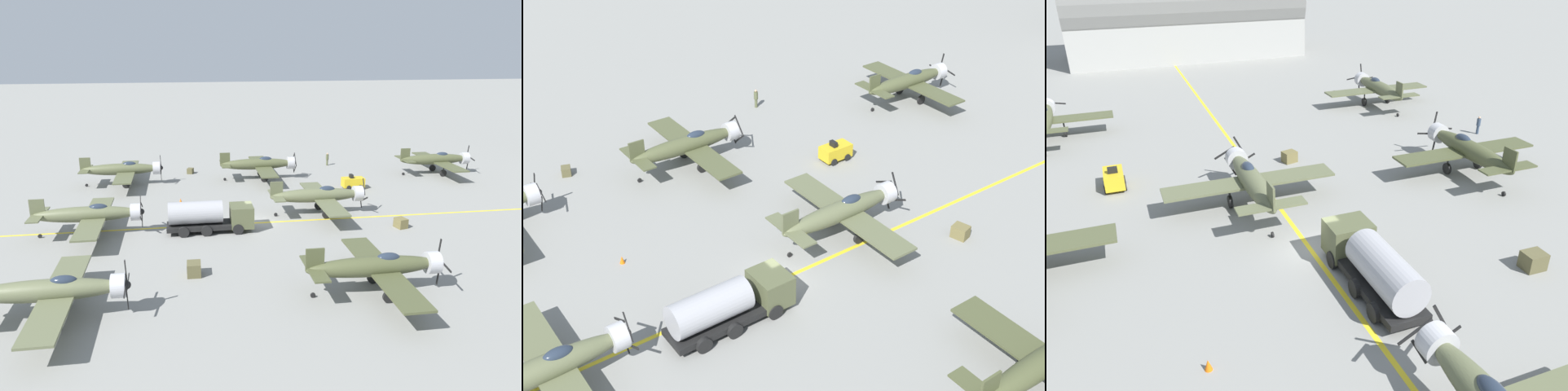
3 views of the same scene
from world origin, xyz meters
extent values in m
plane|color=gray|center=(0.00, 0.00, 0.00)|extent=(400.00, 400.00, 0.00)
cube|color=yellow|center=(0.00, 0.00, 0.00)|extent=(0.30, 160.00, 0.01)
ellipsoid|color=#5D6243|center=(16.09, -15.76, 2.05)|extent=(1.50, 9.50, 1.42)
cylinder|color=#B7B7BC|center=(16.09, -11.31, 2.05)|extent=(1.58, 0.90, 1.58)
ellipsoid|color=#232D3D|center=(16.09, -14.62, 2.61)|extent=(0.80, 1.70, 0.76)
cube|color=#5D6243|center=(16.09, -15.00, 1.71)|extent=(12.00, 2.10, 0.16)
sphere|color=black|center=(16.09, -10.81, 2.05)|extent=(0.56, 0.56, 0.56)
cube|color=black|center=(16.95, -10.81, 2.21)|extent=(1.75, 0.06, 0.45)
cube|color=black|center=(15.93, -10.81, 2.91)|extent=(0.45, 0.06, 1.75)
cube|color=black|center=(15.23, -10.81, 1.89)|extent=(1.75, 0.06, 0.45)
cube|color=black|center=(16.25, -10.81, 1.19)|extent=(0.45, 0.06, 1.75)
cylinder|color=black|center=(14.59, -15.00, 1.08)|extent=(0.14, 0.14, 1.26)
cylinder|color=black|center=(14.59, -15.00, 0.45)|extent=(0.22, 0.90, 0.90)
cylinder|color=black|center=(17.59, -15.00, 1.08)|extent=(0.14, 0.14, 1.26)
cylinder|color=black|center=(17.59, -15.00, 0.45)|extent=(0.22, 0.90, 0.90)
ellipsoid|color=#5B6041|center=(-1.68, 6.36, 2.05)|extent=(1.50, 9.50, 1.42)
cylinder|color=#B7B7BC|center=(-1.68, 10.81, 2.05)|extent=(1.58, 0.90, 1.58)
ellipsoid|color=#232D3D|center=(-1.68, 7.50, 2.61)|extent=(0.80, 1.70, 0.76)
cube|color=#5B6041|center=(-1.68, 7.12, 1.71)|extent=(12.00, 2.10, 0.16)
cube|color=#5B6041|center=(-1.68, 2.27, 2.20)|extent=(4.40, 1.10, 0.12)
cube|color=#5B6041|center=(-1.68, 2.27, 2.85)|extent=(0.14, 1.30, 1.60)
sphere|color=black|center=(-1.68, 11.31, 2.05)|extent=(0.56, 0.56, 0.56)
cube|color=black|center=(-1.30, 11.31, 2.83)|extent=(0.90, 0.06, 1.63)
cube|color=black|center=(-2.47, 11.31, 2.44)|extent=(1.63, 0.06, 0.90)
cube|color=black|center=(-2.07, 11.31, 1.27)|extent=(0.90, 0.06, 1.63)
cube|color=black|center=(-0.90, 11.31, 1.66)|extent=(1.63, 0.06, 0.90)
cylinder|color=black|center=(-3.18, 7.12, 1.08)|extent=(0.14, 0.14, 1.26)
cylinder|color=black|center=(-3.18, 7.12, 0.45)|extent=(0.22, 0.90, 0.90)
cylinder|color=black|center=(-0.18, 7.12, 1.08)|extent=(0.14, 0.14, 1.26)
cylinder|color=black|center=(-0.18, 7.12, 0.45)|extent=(0.22, 0.90, 0.90)
cylinder|color=black|center=(-1.68, 2.21, 0.18)|extent=(0.12, 0.36, 0.36)
ellipsoid|color=#4B5031|center=(-15.84, 26.42, 2.05)|extent=(1.50, 9.50, 1.42)
cylinder|color=#B7B7BC|center=(-15.84, 30.87, 2.05)|extent=(1.58, 0.90, 1.58)
ellipsoid|color=#232D3D|center=(-15.84, 27.56, 2.61)|extent=(0.80, 1.70, 0.76)
cube|color=#4B5031|center=(-15.84, 27.18, 1.71)|extent=(12.00, 2.10, 0.16)
cube|color=#4B5031|center=(-15.84, 22.33, 2.20)|extent=(4.40, 1.10, 0.12)
cube|color=#4B5031|center=(-15.84, 22.33, 2.85)|extent=(0.14, 1.30, 1.60)
sphere|color=black|center=(-15.84, 31.37, 2.05)|extent=(0.56, 0.56, 0.56)
cube|color=black|center=(-15.69, 31.37, 1.19)|extent=(0.43, 0.06, 1.75)
cube|color=black|center=(-14.98, 31.37, 2.20)|extent=(1.75, 0.06, 0.43)
cube|color=black|center=(-15.98, 31.37, 2.91)|extent=(0.43, 0.06, 1.75)
cube|color=black|center=(-16.70, 31.37, 1.90)|extent=(1.75, 0.06, 0.43)
cylinder|color=black|center=(-17.34, 27.18, 1.08)|extent=(0.14, 0.14, 1.26)
cylinder|color=black|center=(-17.34, 27.18, 0.45)|extent=(0.22, 0.90, 0.90)
cylinder|color=black|center=(-14.34, 27.18, 1.08)|extent=(0.14, 0.14, 1.26)
cylinder|color=black|center=(-14.34, 27.18, 0.45)|extent=(0.22, 0.90, 0.90)
cylinder|color=black|center=(-15.84, 22.27, 0.18)|extent=(0.12, 0.36, 0.36)
ellipsoid|color=#53583A|center=(-16.45, -14.61, 2.05)|extent=(1.50, 9.50, 1.42)
cylinder|color=#B7B7BC|center=(-16.45, -10.16, 2.05)|extent=(1.58, 0.90, 1.58)
ellipsoid|color=#232D3D|center=(-16.45, -13.47, 2.61)|extent=(0.80, 1.70, 0.76)
cube|color=#53583A|center=(-16.45, -13.85, 1.71)|extent=(12.00, 2.10, 0.16)
cube|color=#53583A|center=(-16.45, -18.70, 2.20)|extent=(4.40, 1.10, 0.12)
cube|color=#53583A|center=(-16.45, -18.70, 2.85)|extent=(0.14, 1.30, 1.60)
sphere|color=black|center=(-16.45, -9.66, 2.05)|extent=(0.56, 0.56, 0.56)
cube|color=black|center=(-16.82, -9.66, 2.84)|extent=(0.87, 0.06, 1.64)
cube|color=black|center=(-17.24, -9.66, 1.68)|extent=(1.64, 0.06, 0.87)
cube|color=black|center=(-16.07, -9.66, 1.26)|extent=(0.87, 0.06, 1.64)
cube|color=black|center=(-15.65, -9.66, 2.42)|extent=(1.64, 0.06, 0.87)
cylinder|color=black|center=(-17.95, -13.85, 1.08)|extent=(0.14, 0.14, 1.26)
cylinder|color=black|center=(-17.95, -13.85, 0.45)|extent=(0.22, 0.90, 0.90)
cylinder|color=black|center=(-14.95, -13.85, 1.08)|extent=(0.14, 0.14, 1.26)
cylinder|color=black|center=(-14.95, -13.85, 0.45)|extent=(0.22, 0.90, 0.90)
cylinder|color=black|center=(-16.45, -18.76, 0.18)|extent=(0.12, 0.36, 0.36)
ellipsoid|color=#4C5132|center=(-16.70, 2.49, 2.05)|extent=(1.50, 9.50, 1.42)
cylinder|color=#B7B7BC|center=(-16.70, 6.94, 2.05)|extent=(1.58, 0.90, 1.58)
ellipsoid|color=#232D3D|center=(-16.70, 3.63, 2.61)|extent=(0.80, 1.70, 0.76)
cube|color=#4C5132|center=(-16.70, 3.25, 1.71)|extent=(12.00, 2.10, 0.16)
cube|color=#4C5132|center=(-16.70, -1.60, 2.20)|extent=(4.40, 1.10, 0.12)
cube|color=#4C5132|center=(-16.70, -1.60, 2.85)|extent=(0.14, 1.30, 1.60)
sphere|color=black|center=(-16.70, 7.44, 2.05)|extent=(0.56, 0.56, 0.56)
cube|color=black|center=(-16.13, 7.44, 2.71)|extent=(1.25, 0.06, 1.42)
cube|color=black|center=(-17.36, 7.44, 2.62)|extent=(1.42, 0.06, 1.25)
cube|color=black|center=(-17.27, 7.44, 1.39)|extent=(1.25, 0.06, 1.42)
cube|color=black|center=(-16.04, 7.44, 1.48)|extent=(1.42, 0.06, 1.25)
cylinder|color=black|center=(-18.20, 3.25, 1.08)|extent=(0.14, 0.14, 1.26)
cylinder|color=black|center=(-18.20, 3.25, 0.45)|extent=(0.22, 0.90, 0.90)
cylinder|color=black|center=(-15.20, 3.25, 1.08)|extent=(0.14, 0.14, 1.26)
cylinder|color=black|center=(-15.20, 3.25, 0.45)|extent=(0.22, 0.90, 0.90)
cylinder|color=black|center=(-16.70, -1.66, 0.18)|extent=(0.12, 0.36, 0.36)
ellipsoid|color=#474C2E|center=(15.82, 5.71, 2.05)|extent=(1.50, 9.50, 1.42)
cylinder|color=#B7B7BC|center=(15.82, 10.16, 2.05)|extent=(1.57, 0.90, 1.58)
ellipsoid|color=#232D3D|center=(15.82, 6.85, 2.61)|extent=(0.80, 1.70, 0.76)
cube|color=#474C2E|center=(15.82, 6.47, 1.71)|extent=(12.00, 2.10, 0.16)
cube|color=#474C2E|center=(15.82, 1.62, 2.20)|extent=(4.40, 1.10, 0.12)
cube|color=#474C2E|center=(15.82, 1.62, 2.85)|extent=(0.14, 1.30, 1.60)
sphere|color=black|center=(15.82, 10.66, 2.05)|extent=(0.56, 0.56, 0.56)
cube|color=black|center=(15.94, 10.66, 1.18)|extent=(0.38, 0.06, 1.75)
cube|color=black|center=(16.68, 10.66, 2.17)|extent=(1.75, 0.06, 0.38)
cube|color=black|center=(15.70, 10.66, 2.92)|extent=(0.38, 0.06, 1.75)
cube|color=black|center=(14.95, 10.66, 1.93)|extent=(1.75, 0.06, 0.38)
cylinder|color=black|center=(14.32, 6.47, 1.08)|extent=(0.14, 0.14, 1.26)
cylinder|color=black|center=(14.32, 6.47, 0.45)|extent=(0.22, 0.90, 0.90)
cylinder|color=black|center=(17.32, 6.47, 1.08)|extent=(0.14, 0.14, 1.26)
cylinder|color=black|center=(17.32, 6.47, 0.45)|extent=(0.22, 0.90, 0.90)
cylinder|color=black|center=(15.82, 1.56, 0.18)|extent=(0.12, 0.36, 0.36)
ellipsoid|color=#5A5F41|center=(0.97, -15.83, 2.05)|extent=(1.50, 9.50, 1.42)
cylinder|color=#B7B7BC|center=(0.97, -11.38, 2.05)|extent=(1.58, 0.90, 1.58)
ellipsoid|color=#232D3D|center=(0.97, -14.69, 2.61)|extent=(0.80, 1.70, 0.76)
cube|color=#5A5F41|center=(0.97, -15.07, 1.71)|extent=(12.00, 2.10, 0.16)
cube|color=#5A5F41|center=(0.97, -19.92, 2.20)|extent=(4.40, 1.10, 0.12)
cube|color=#5A5F41|center=(0.97, -19.92, 2.85)|extent=(0.14, 1.30, 1.60)
sphere|color=black|center=(0.97, -10.88, 2.05)|extent=(0.56, 0.56, 0.56)
cube|color=black|center=(1.73, -10.88, 1.62)|extent=(1.60, 0.06, 0.98)
cube|color=black|center=(1.40, -10.88, 2.81)|extent=(0.98, 0.06, 1.60)
cube|color=black|center=(0.21, -10.88, 2.48)|extent=(1.60, 0.06, 0.98)
cube|color=black|center=(0.54, -10.88, 1.29)|extent=(0.98, 0.06, 1.60)
cylinder|color=black|center=(-0.53, -15.07, 1.08)|extent=(0.14, 0.14, 1.26)
cylinder|color=black|center=(-0.53, -15.07, 0.45)|extent=(0.22, 0.90, 0.90)
cylinder|color=black|center=(2.47, -15.07, 1.08)|extent=(0.14, 0.14, 1.26)
cylinder|color=black|center=(2.47, -15.07, 0.45)|extent=(0.22, 0.90, 0.90)
cylinder|color=black|center=(0.97, -19.98, 0.18)|extent=(0.12, 0.36, 0.36)
cube|color=black|center=(1.65, -4.64, 0.62)|extent=(2.25, 8.00, 0.40)
cube|color=#515638|center=(1.65, -1.68, 1.42)|extent=(2.50, 2.08, 2.00)
cylinder|color=#9E9EA3|center=(1.65, -5.96, 1.93)|extent=(2.10, 4.96, 2.10)
cylinder|color=black|center=(0.46, -2.16, 0.50)|extent=(0.30, 1.00, 1.00)
cylinder|color=black|center=(2.83, -2.16, 0.50)|extent=(0.30, 1.00, 1.00)
cylinder|color=black|center=(0.46, -5.04, 0.50)|extent=(0.30, 1.00, 1.00)
cylinder|color=black|center=(2.83, -5.04, 0.50)|extent=(0.30, 1.00, 1.00)
cylinder|color=black|center=(0.46, -7.12, 0.50)|extent=(0.30, 1.00, 1.00)
cylinder|color=black|center=(2.83, -7.12, 0.50)|extent=(0.30, 1.00, 1.00)
cube|color=gold|center=(-10.52, 13.39, 0.80)|extent=(1.40, 2.60, 1.10)
cube|color=black|center=(-10.52, 13.13, 1.57)|extent=(0.70, 0.36, 0.44)
cylinder|color=black|center=(-11.20, 14.11, 0.30)|extent=(0.20, 0.60, 0.60)
cylinder|color=black|center=(-9.83, 14.11, 0.30)|extent=(0.20, 0.60, 0.60)
cylinder|color=black|center=(-11.20, 12.68, 0.30)|extent=(0.20, 0.60, 0.60)
cylinder|color=black|center=(-9.83, 12.68, 0.30)|extent=(0.20, 0.60, 0.60)
cylinder|color=#515638|center=(-23.08, 13.78, 0.43)|extent=(0.27, 0.27, 0.87)
cylinder|color=#515638|center=(-23.08, 13.78, 1.23)|extent=(0.40, 0.40, 0.72)
sphere|color=tan|center=(-23.08, 13.78, 1.71)|extent=(0.24, 0.24, 0.24)
cube|color=brown|center=(-21.23, -5.95, 0.37)|extent=(1.07, 0.98, 0.73)
cube|color=brown|center=(10.97, -6.43, 0.52)|extent=(1.28, 1.07, 1.04)
cube|color=brown|center=(3.44, 13.41, 0.46)|extent=(1.31, 1.18, 0.93)
cone|color=orange|center=(-7.69, -7.34, 0.28)|extent=(0.36, 0.36, 0.55)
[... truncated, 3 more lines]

